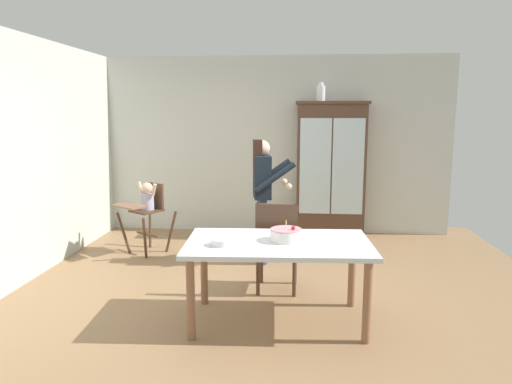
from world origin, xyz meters
TOP-DOWN VIEW (x-y plane):
  - ground_plane at (0.00, 0.00)m, footprint 6.24×6.24m
  - wall_back at (0.00, 2.63)m, footprint 5.32×0.06m
  - wall_left at (-2.63, 0.00)m, footprint 0.06×5.32m
  - china_cabinet at (0.84, 2.37)m, footprint 1.05×0.48m
  - ceramic_vase at (0.67, 2.37)m, footprint 0.13×0.13m
  - high_chair_with_toddler at (-1.62, 1.31)m, footprint 0.79×0.84m
  - adult_person at (-0.07, 1.05)m, footprint 0.56×0.55m
  - dining_table at (0.20, -0.62)m, footprint 1.65×0.99m
  - birthday_cake at (0.26, -0.59)m, footprint 0.28×0.28m
  - serving_bowl at (-0.28, -0.78)m, footprint 0.18×0.18m
  - dining_chair_far_side at (0.15, 0.06)m, footprint 0.45×0.45m

SIDE VIEW (x-z plane):
  - ground_plane at x=0.00m, z-range 0.00..0.00m
  - dining_chair_far_side at x=0.15m, z-range 0.08..1.04m
  - dining_table at x=0.20m, z-range 0.28..1.02m
  - high_chair_with_toddler at x=-1.62m, z-range 0.18..1.13m
  - serving_bowl at x=-0.28m, z-range 0.74..0.79m
  - birthday_cake at x=0.26m, z-range 0.70..0.89m
  - adult_person at x=-0.07m, z-range 0.20..1.73m
  - china_cabinet at x=0.84m, z-range 0.01..2.02m
  - wall_back at x=0.00m, z-range 0.00..2.70m
  - wall_left at x=-2.63m, z-range 0.00..2.70m
  - ceramic_vase at x=0.67m, z-range 2.00..2.27m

